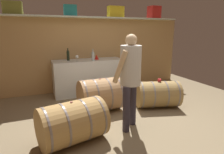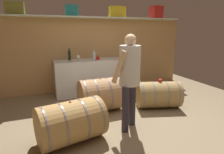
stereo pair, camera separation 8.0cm
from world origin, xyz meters
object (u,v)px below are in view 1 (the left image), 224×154
at_px(toolcase_red, 154,12).
at_px(wine_barrel_far, 72,122).
at_px(toolcase_teal, 70,11).
at_px(toolcase_olive, 13,8).
at_px(wine_bottle_dark, 68,55).
at_px(wine_barrel_flank, 100,95).
at_px(wine_bottle_clear, 93,56).
at_px(wine_glass, 77,57).
at_px(wine_barrel_near, 158,94).
at_px(toolcase_yellow, 116,12).
at_px(work_cabinet, 89,76).
at_px(red_funnel, 97,57).
at_px(winemaker_pouring, 130,73).
at_px(tasting_cup, 159,80).

distance_m(toolcase_red, wine_barrel_far, 4.15).
bearing_deg(toolcase_teal, toolcase_olive, -178.06).
bearing_deg(wine_bottle_dark, wine_barrel_flank, -72.68).
height_order(wine_bottle_clear, wine_glass, wine_bottle_clear).
xyz_separation_m(toolcase_olive, wine_bottle_dark, (1.13, -0.15, -1.07)).
bearing_deg(wine_barrel_flank, wine_barrel_near, -14.91).
bearing_deg(wine_barrel_far, toolcase_olive, 95.57).
relative_size(toolcase_olive, toolcase_yellow, 0.92).
relative_size(toolcase_olive, work_cabinet, 0.22).
xyz_separation_m(toolcase_yellow, toolcase_red, (1.21, 0.00, 0.03)).
xyz_separation_m(wine_glass, wine_barrel_far, (-0.51, -2.00, -0.67)).
bearing_deg(wine_barrel_near, wine_bottle_clear, 145.60).
height_order(red_funnel, winemaker_pouring, winemaker_pouring).
height_order(work_cabinet, wine_barrel_flank, work_cabinet).
bearing_deg(toolcase_olive, wine_glass, -12.35).
bearing_deg(winemaker_pouring, toolcase_red, 9.71).
xyz_separation_m(wine_barrel_near, tasting_cup, (0.02, -0.00, 0.31)).
relative_size(wine_bottle_dark, wine_barrel_far, 0.29).
bearing_deg(wine_barrel_near, toolcase_olive, 164.14).
relative_size(work_cabinet, wine_bottle_clear, 6.13).
bearing_deg(toolcase_teal, tasting_cup, -46.92).
bearing_deg(work_cabinet, winemaker_pouring, -86.36).
relative_size(toolcase_teal, wine_glass, 1.98).
height_order(toolcase_teal, wine_barrel_near, toolcase_teal).
relative_size(toolcase_teal, tasting_cup, 4.04).
bearing_deg(toolcase_yellow, wine_barrel_near, -83.42).
height_order(toolcase_teal, toolcase_yellow, toolcase_yellow).
bearing_deg(toolcase_teal, wine_barrel_flank, -77.44).
xyz_separation_m(toolcase_olive, red_funnel, (1.83, -0.25, -1.15)).
height_order(wine_bottle_dark, winemaker_pouring, winemaker_pouring).
xyz_separation_m(toolcase_red, tasting_cup, (-0.93, -1.71, -1.53)).
relative_size(toolcase_teal, work_cabinet, 0.17).
relative_size(wine_glass, red_funnel, 1.20).
bearing_deg(toolcase_red, toolcase_yellow, 176.08).
xyz_separation_m(toolcase_yellow, wine_barrel_far, (-1.68, -2.38, -1.78)).
height_order(toolcase_olive, red_funnel, toolcase_olive).
height_order(work_cabinet, wine_glass, wine_glass).
bearing_deg(toolcase_yellow, red_funnel, -160.65).
bearing_deg(toolcase_red, red_funnel, -176.19).
bearing_deg(wine_glass, winemaker_pouring, -76.83).
xyz_separation_m(wine_glass, winemaker_pouring, (0.45, -1.92, -0.03)).
relative_size(toolcase_olive, red_funnel, 3.08).
bearing_deg(toolcase_teal, wine_bottle_dark, -129.76).
relative_size(wine_barrel_far, winemaker_pouring, 0.67).
height_order(wine_barrel_far, wine_barrel_flank, wine_barrel_flank).
bearing_deg(wine_barrel_flank, wine_glass, 99.81).
bearing_deg(winemaker_pouring, wine_bottle_clear, 51.78).
xyz_separation_m(toolcase_red, work_cabinet, (-2.06, -0.22, -1.68)).
distance_m(toolcase_olive, wine_barrel_near, 3.69).
relative_size(toolcase_yellow, wine_barrel_far, 0.41).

